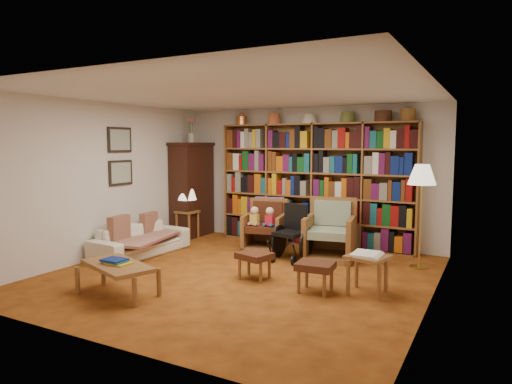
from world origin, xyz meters
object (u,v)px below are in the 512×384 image
Objects in this scene: sofa at (141,240)px; coffee_table at (118,268)px; side_table_papers at (368,262)px; footstool_b at (315,268)px; side_table_lamp at (187,219)px; wheelchair at (292,234)px; footstool_a at (255,257)px; armchair_leather at (267,228)px; armchair_sage at (332,235)px; floor_lamp at (422,179)px.

coffee_table is (1.17, -1.70, 0.09)m from sofa.
footstool_b is at bearing -157.87° from side_table_papers.
side_table_lamp is 3.36m from coffee_table.
wheelchair reaches higher than footstool_a.
side_table_papers is at bearing -22.68° from side_table_lamp.
footstool_a is at bearing -68.50° from armchair_leather.
armchair_leather is 1.87× the size of footstool_b.
sofa is 3.35× the size of footstool_a.
footstool_b is 0.42× the size of coffee_table.
sofa is 1.96× the size of wheelchair.
armchair_sage is at bearing -4.68° from armchair_leather.
floor_lamp is at bearing 76.32° from side_table_papers.
armchair_sage is at bearing 102.43° from footstool_b.
armchair_sage reaches higher than side_table_lamp.
wheelchair is at bearing 142.67° from side_table_papers.
armchair_sage is (2.85, 1.31, 0.11)m from sofa.
armchair_leather reaches higher than side_table_papers.
footstool_b is at bearing -77.57° from armchair_sage.
wheelchair is (2.33, 0.92, 0.15)m from sofa.
armchair_sage is 1.77× the size of side_table_papers.
floor_lamp is at bearing -1.42° from side_table_lamp.
sofa is 1.52× the size of coffee_table.
armchair_sage reaches higher than armchair_leather.
floor_lamp is at bearing 0.05° from armchair_sage.
armchair_sage is at bearing -179.95° from floor_lamp.
sofa is at bearing -155.31° from armchair_sage.
footstool_a is at bearing -176.17° from side_table_papers.
wheelchair reaches higher than footstool_b.
floor_lamp reaches higher than wheelchair.
armchair_leather is 1.22m from armchair_sage.
floor_lamp is 2.84× the size of side_table_papers.
wheelchair is at bearing 123.44° from footstool_b.
wheelchair is 1.25m from footstool_a.
side_table_lamp is at bearing 168.39° from wheelchair.
wheelchair is 0.78× the size of coffee_table.
footstool_b is at bearing -49.29° from armchair_leather.
coffee_table is at bearing -113.92° from wheelchair.
footstool_a is 1.09× the size of footstool_b.
side_table_papers is at bearing 22.13° from footstool_b.
coffee_table reaches higher than footstool_a.
footstool_a is at bearing -108.16° from armchair_sage.
coffee_table is (-3.03, -3.01, -0.98)m from floor_lamp.
coffee_table is at bearing -150.98° from side_table_papers.
armchair_sage reaches higher than sofa.
side_table_lamp is at bearing 178.58° from floor_lamp.
wheelchair is at bearing 89.28° from footstool_a.
floor_lamp is at bearing -2.20° from armchair_leather.
side_table_lamp is 1.16× the size of footstool_b.
sofa is 4.53m from floor_lamp.
armchair_leather is at bearing 177.80° from floor_lamp.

